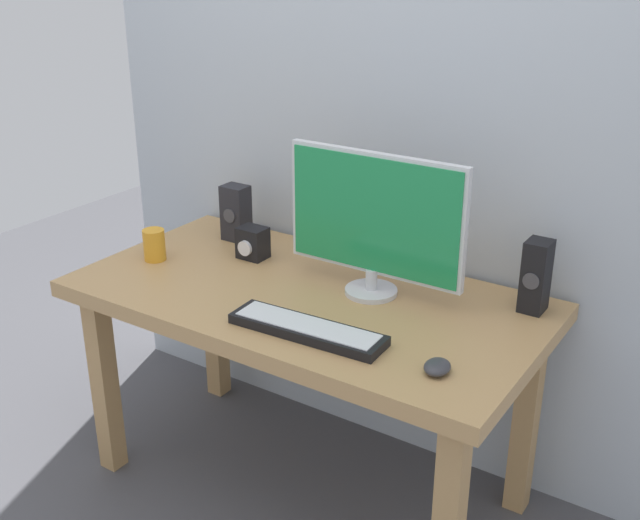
{
  "coord_description": "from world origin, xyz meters",
  "views": [
    {
      "loc": [
        1.23,
        -1.79,
        1.75
      ],
      "look_at": [
        0.05,
        0.0,
        0.85
      ],
      "focal_mm": 43.61,
      "sensor_mm": 36.0,
      "label": 1
    }
  ],
  "objects_px": {
    "desk": "(306,319)",
    "speaker_left": "(236,213)",
    "coffee_mug": "(154,245)",
    "mouse": "(437,367)",
    "audio_controller": "(252,243)",
    "keyboard_primary": "(307,329)",
    "speaker_right": "(536,276)",
    "monitor": "(375,220)"
  },
  "relations": [
    {
      "from": "desk",
      "to": "speaker_left",
      "type": "bearing_deg",
      "value": 152.91
    },
    {
      "from": "coffee_mug",
      "to": "mouse",
      "type": "bearing_deg",
      "value": -7.46
    },
    {
      "from": "desk",
      "to": "audio_controller",
      "type": "distance_m",
      "value": 0.37
    },
    {
      "from": "keyboard_primary",
      "to": "coffee_mug",
      "type": "distance_m",
      "value": 0.75
    },
    {
      "from": "keyboard_primary",
      "to": "mouse",
      "type": "relative_size",
      "value": 5.27
    },
    {
      "from": "mouse",
      "to": "audio_controller",
      "type": "relative_size",
      "value": 0.8
    },
    {
      "from": "keyboard_primary",
      "to": "mouse",
      "type": "distance_m",
      "value": 0.39
    },
    {
      "from": "keyboard_primary",
      "to": "coffee_mug",
      "type": "relative_size",
      "value": 4.28
    },
    {
      "from": "speaker_right",
      "to": "speaker_left",
      "type": "xyz_separation_m",
      "value": [
        -1.09,
        -0.03,
        -0.01
      ]
    },
    {
      "from": "coffee_mug",
      "to": "speaker_right",
      "type": "bearing_deg",
      "value": 15.3
    },
    {
      "from": "keyboard_primary",
      "to": "coffee_mug",
      "type": "height_order",
      "value": "coffee_mug"
    },
    {
      "from": "mouse",
      "to": "speaker_right",
      "type": "height_order",
      "value": "speaker_right"
    },
    {
      "from": "speaker_left",
      "to": "mouse",
      "type": "bearing_deg",
      "value": -23.99
    },
    {
      "from": "desk",
      "to": "mouse",
      "type": "distance_m",
      "value": 0.59
    },
    {
      "from": "desk",
      "to": "speaker_right",
      "type": "bearing_deg",
      "value": 22.91
    },
    {
      "from": "audio_controller",
      "to": "desk",
      "type": "bearing_deg",
      "value": -22.97
    },
    {
      "from": "speaker_right",
      "to": "coffee_mug",
      "type": "height_order",
      "value": "speaker_right"
    },
    {
      "from": "desk",
      "to": "mouse",
      "type": "relative_size",
      "value": 16.72
    },
    {
      "from": "monitor",
      "to": "audio_controller",
      "type": "xyz_separation_m",
      "value": [
        -0.48,
        0.02,
        -0.18
      ]
    },
    {
      "from": "desk",
      "to": "speaker_right",
      "type": "height_order",
      "value": "speaker_right"
    },
    {
      "from": "keyboard_primary",
      "to": "audio_controller",
      "type": "distance_m",
      "value": 0.59
    },
    {
      "from": "keyboard_primary",
      "to": "audio_controller",
      "type": "height_order",
      "value": "audio_controller"
    },
    {
      "from": "mouse",
      "to": "speaker_right",
      "type": "relative_size",
      "value": 0.4
    },
    {
      "from": "mouse",
      "to": "audio_controller",
      "type": "bearing_deg",
      "value": 148.93
    },
    {
      "from": "speaker_right",
      "to": "audio_controller",
      "type": "relative_size",
      "value": 2.0
    },
    {
      "from": "speaker_right",
      "to": "speaker_left",
      "type": "bearing_deg",
      "value": -178.63
    },
    {
      "from": "monitor",
      "to": "coffee_mug",
      "type": "bearing_deg",
      "value": -166.74
    },
    {
      "from": "monitor",
      "to": "mouse",
      "type": "distance_m",
      "value": 0.54
    },
    {
      "from": "mouse",
      "to": "speaker_left",
      "type": "relative_size",
      "value": 0.43
    },
    {
      "from": "coffee_mug",
      "to": "keyboard_primary",
      "type": "bearing_deg",
      "value": -12.22
    },
    {
      "from": "audio_controller",
      "to": "keyboard_primary",
      "type": "bearing_deg",
      "value": -37.27
    },
    {
      "from": "keyboard_primary",
      "to": "coffee_mug",
      "type": "bearing_deg",
      "value": 167.78
    },
    {
      "from": "speaker_right",
      "to": "audio_controller",
      "type": "xyz_separation_m",
      "value": [
        -0.93,
        -0.13,
        -0.05
      ]
    },
    {
      "from": "desk",
      "to": "keyboard_primary",
      "type": "height_order",
      "value": "keyboard_primary"
    },
    {
      "from": "keyboard_primary",
      "to": "speaker_left",
      "type": "relative_size",
      "value": 2.28
    },
    {
      "from": "desk",
      "to": "speaker_left",
      "type": "distance_m",
      "value": 0.56
    },
    {
      "from": "mouse",
      "to": "speaker_left",
      "type": "height_order",
      "value": "speaker_left"
    },
    {
      "from": "desk",
      "to": "monitor",
      "type": "bearing_deg",
      "value": 33.04
    },
    {
      "from": "speaker_left",
      "to": "coffee_mug",
      "type": "relative_size",
      "value": 1.88
    },
    {
      "from": "speaker_left",
      "to": "keyboard_primary",
      "type": "bearing_deg",
      "value": -36.57
    },
    {
      "from": "speaker_right",
      "to": "speaker_left",
      "type": "relative_size",
      "value": 1.08
    },
    {
      "from": "mouse",
      "to": "speaker_right",
      "type": "bearing_deg",
      "value": 71.1
    }
  ]
}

